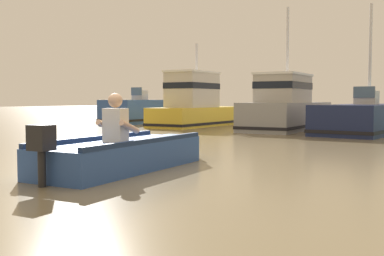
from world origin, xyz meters
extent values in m
plane|color=#7A6B4C|center=(0.00, 0.00, 0.00)|extent=(120.00, 120.00, 0.00)
cube|color=#2D519E|center=(0.10, 0.15, 0.22)|extent=(1.43, 3.20, 0.44)
cube|color=#2D519E|center=(-0.09, 1.87, 0.22)|extent=(0.64, 0.46, 0.42)
cube|color=navy|center=(-0.41, 0.10, 0.47)|extent=(0.41, 3.03, 0.08)
cube|color=navy|center=(0.61, 0.21, 0.47)|extent=(0.41, 3.03, 0.08)
cube|color=#3C62B2|center=(0.11, 0.05, 0.40)|extent=(1.04, 0.39, 0.06)
cylinder|color=black|center=(0.28, -1.49, 0.27)|extent=(0.11, 0.11, 0.54)
cube|color=black|center=(0.28, -1.49, 0.62)|extent=(0.30, 0.27, 0.32)
cube|color=beige|center=(0.12, 0.00, 0.70)|extent=(0.36, 0.26, 0.52)
sphere|color=tan|center=(0.12, 0.00, 1.08)|extent=(0.22, 0.22, 0.22)
cylinder|color=tan|center=(-0.11, 0.03, 0.68)|extent=(0.14, 0.43, 0.23)
cylinder|color=tan|center=(0.33, 0.08, 0.68)|extent=(0.14, 0.43, 0.23)
cube|color=#2D519E|center=(-9.39, 11.90, 0.54)|extent=(2.08, 4.90, 1.08)
cube|color=black|center=(-9.39, 11.90, 0.19)|extent=(2.12, 4.94, 0.10)
cube|color=beige|center=(-9.36, 11.55, 1.30)|extent=(0.63, 0.55, 0.44)
cube|color=slate|center=(-9.34, 11.29, 1.48)|extent=(0.60, 0.09, 0.36)
cube|color=gold|center=(-5.80, 11.13, 0.39)|extent=(2.02, 5.32, 0.77)
cube|color=black|center=(-5.80, 11.13, 0.14)|extent=(2.07, 5.36, 0.10)
cube|color=beige|center=(-5.77, 10.66, 1.47)|extent=(1.48, 2.27, 1.40)
cube|color=black|center=(-5.77, 10.66, 1.65)|extent=(1.51, 2.30, 0.24)
cube|color=white|center=(-5.77, 10.66, 2.21)|extent=(1.55, 2.38, 0.08)
cylinder|color=silver|center=(-5.79, 11.00, 2.09)|extent=(0.10, 0.10, 2.63)
cube|color=gray|center=(-1.77, 11.06, 0.49)|extent=(2.21, 5.73, 0.99)
cube|color=black|center=(-1.77, 11.06, 0.17)|extent=(2.26, 5.77, 0.10)
cube|color=#B2ADA3|center=(-1.73, 10.55, 1.47)|extent=(1.57, 2.45, 0.96)
cube|color=black|center=(-1.73, 10.55, 1.59)|extent=(1.60, 2.49, 0.24)
cube|color=white|center=(-1.73, 10.55, 1.99)|extent=(1.65, 2.58, 0.08)
cylinder|color=silver|center=(-1.76, 10.92, 2.71)|extent=(0.10, 0.10, 3.45)
cube|color=#19234C|center=(1.16, 11.06, 0.47)|extent=(2.23, 6.14, 0.93)
cube|color=black|center=(1.16, 11.06, 0.16)|extent=(2.27, 6.19, 0.10)
cube|color=beige|center=(1.14, 10.61, 1.15)|extent=(0.70, 0.53, 0.44)
cube|color=slate|center=(1.13, 10.35, 1.33)|extent=(0.68, 0.07, 0.36)
cylinder|color=silver|center=(1.15, 10.91, 2.58)|extent=(0.10, 0.10, 3.30)
camera|label=1|loc=(5.10, -5.21, 1.09)|focal=43.90mm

